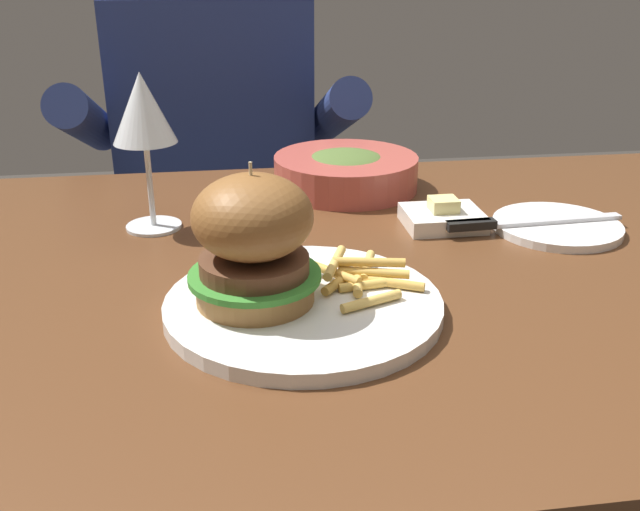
# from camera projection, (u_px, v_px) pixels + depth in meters

# --- Properties ---
(dining_table) EXTENTS (1.48, 0.77, 0.74)m
(dining_table) POSITION_uv_depth(u_px,v_px,m) (297.00, 337.00, 0.80)
(dining_table) COLOR #56331C
(dining_table) RESTS_ON ground
(main_plate) EXTENTS (0.26, 0.26, 0.01)m
(main_plate) POSITION_uv_depth(u_px,v_px,m) (303.00, 305.00, 0.67)
(main_plate) COLOR white
(main_plate) RESTS_ON dining_table
(burger_sandwich) EXTENTS (0.12, 0.12, 0.13)m
(burger_sandwich) POSITION_uv_depth(u_px,v_px,m) (253.00, 240.00, 0.64)
(burger_sandwich) COLOR #9E6B38
(burger_sandwich) RESTS_ON main_plate
(fries_pile) EXTENTS (0.11, 0.12, 0.02)m
(fries_pile) POSITION_uv_depth(u_px,v_px,m) (360.00, 276.00, 0.69)
(fries_pile) COLOR #E0B251
(fries_pile) RESTS_ON main_plate
(wine_glass) EXTENTS (0.07, 0.07, 0.19)m
(wine_glass) POSITION_uv_depth(u_px,v_px,m) (143.00, 113.00, 0.82)
(wine_glass) COLOR silver
(wine_glass) RESTS_ON dining_table
(bread_plate) EXTENTS (0.15, 0.15, 0.01)m
(bread_plate) POSITION_uv_depth(u_px,v_px,m) (557.00, 226.00, 0.87)
(bread_plate) COLOR white
(bread_plate) RESTS_ON dining_table
(table_knife) EXTENTS (0.22, 0.03, 0.01)m
(table_knife) POSITION_uv_depth(u_px,v_px,m) (519.00, 222.00, 0.85)
(table_knife) COLOR silver
(table_knife) RESTS_ON bread_plate
(butter_dish) EXTENTS (0.09, 0.08, 0.04)m
(butter_dish) POSITION_uv_depth(u_px,v_px,m) (443.00, 217.00, 0.88)
(butter_dish) COLOR white
(butter_dish) RESTS_ON dining_table
(soup_bowl) EXTENTS (0.20, 0.20, 0.05)m
(soup_bowl) POSITION_uv_depth(u_px,v_px,m) (346.00, 171.00, 1.01)
(soup_bowl) COLOR #B24C42
(soup_bowl) RESTS_ON dining_table
(diner_person) EXTENTS (0.51, 0.36, 1.18)m
(diner_person) POSITION_uv_depth(u_px,v_px,m) (219.00, 217.00, 1.43)
(diner_person) COLOR #282833
(diner_person) RESTS_ON ground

